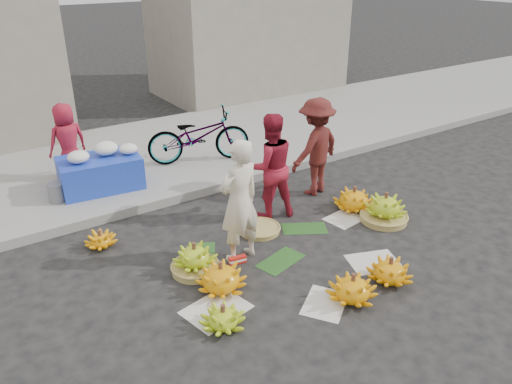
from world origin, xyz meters
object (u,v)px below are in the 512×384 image
bicycle (199,136)px  flower_table (101,171)px  banana_bunch_4 (385,209)px  banana_bunch_0 (221,277)px  vendor_cream (239,202)px

bicycle → flower_table: bearing=113.3°
banana_bunch_4 → bicycle: (-1.31, 3.44, 0.41)m
banana_bunch_0 → flower_table: flower_table is taller
banana_bunch_4 → flower_table: flower_table is taller
banana_bunch_0 → bicycle: bicycle is taller
banana_bunch_4 → flower_table: bearing=134.6°
vendor_cream → bicycle: 3.28m
flower_table → bicycle: (1.92, 0.17, 0.19)m
banana_bunch_4 → bicycle: size_ratio=0.41×
vendor_cream → banana_bunch_4: bearing=164.5°
banana_bunch_4 → vendor_cream: size_ratio=0.47×
banana_bunch_0 → vendor_cream: (0.57, 0.48, 0.65)m
vendor_cream → bicycle: size_ratio=0.87×
flower_table → banana_bunch_4: bearing=-39.3°
banana_bunch_0 → vendor_cream: 0.99m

